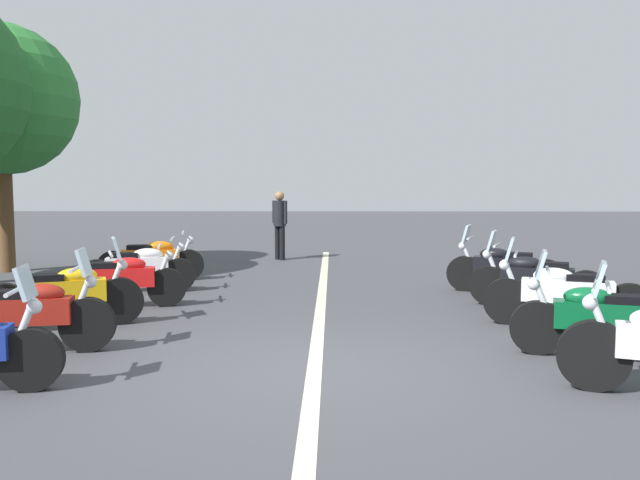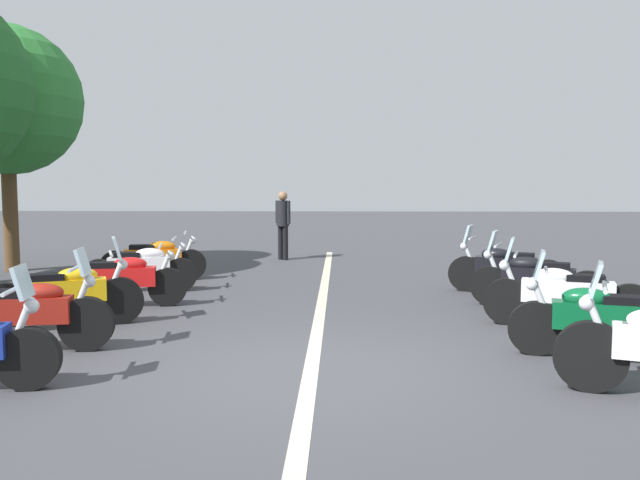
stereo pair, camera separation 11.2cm
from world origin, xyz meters
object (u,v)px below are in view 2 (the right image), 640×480
object	(u,v)px
motorcycle_left_row_4	(141,267)
motorcycle_right_row_1	(600,319)
motorcycle_left_row_5	(155,258)
motorcycle_right_row_2	(565,294)
motorcycle_right_row_3	(536,279)
motorcycle_right_row_4	(505,268)
bystander_3	(283,220)
motorcycle_left_row_3	(120,279)
roadside_tree_2	(6,101)
motorcycle_left_row_2	(66,293)
motorcycle_left_row_1	(28,313)

from	to	relation	value
motorcycle_left_row_4	motorcycle_right_row_1	world-z (taller)	motorcycle_right_row_1
motorcycle_left_row_5	motorcycle_right_row_2	xyz separation A→B (m)	(-4.12, -6.77, 0.02)
motorcycle_right_row_1	motorcycle_right_row_3	distance (m)	2.95
motorcycle_right_row_4	bystander_3	distance (m)	6.70
motorcycle_left_row_3	motorcycle_right_row_2	distance (m)	6.61
motorcycle_right_row_4	motorcycle_left_row_4	bearing A→B (deg)	22.24
motorcycle_left_row_5	motorcycle_right_row_1	size ratio (longest dim) A/B	1.05
roadside_tree_2	motorcycle_left_row_3	bearing A→B (deg)	-136.86
motorcycle_left_row_2	motorcycle_left_row_5	xyz separation A→B (m)	(4.27, 0.04, -0.02)
roadside_tree_2	bystander_3	bearing A→B (deg)	-67.98
motorcycle_left_row_3	motorcycle_right_row_2	xyz separation A→B (m)	(-1.27, -6.49, 0.02)
motorcycle_right_row_1	motorcycle_left_row_4	bearing A→B (deg)	-17.74
motorcycle_right_row_3	bystander_3	world-z (taller)	bystander_3
motorcycle_left_row_1	motorcycle_right_row_4	distance (m)	7.76
motorcycle_left_row_2	motorcycle_left_row_3	distance (m)	1.44
motorcycle_left_row_1	roadside_tree_2	bearing A→B (deg)	109.72
motorcycle_left_row_3	motorcycle_left_row_5	xyz separation A→B (m)	(2.84, 0.28, 0.00)
motorcycle_left_row_1	motorcycle_right_row_3	xyz separation A→B (m)	(2.85, -6.65, 0.00)
motorcycle_left_row_3	motorcycle_left_row_5	bearing A→B (deg)	83.24
motorcycle_left_row_4	motorcycle_left_row_5	xyz separation A→B (m)	(1.37, 0.15, 0.00)
motorcycle_left_row_5	motorcycle_left_row_3	bearing A→B (deg)	-95.96
motorcycle_left_row_3	roadside_tree_2	world-z (taller)	roadside_tree_2
motorcycle_right_row_1	bystander_3	bearing A→B (deg)	-49.19
motorcycle_left_row_3	bystander_3	size ratio (longest dim) A/B	1.19
motorcycle_left_row_5	motorcycle_right_row_3	bearing A→B (deg)	-33.32
bystander_3	roadside_tree_2	distance (m)	6.90
motorcycle_left_row_2	motorcycle_right_row_2	distance (m)	6.73
motorcycle_right_row_2	motorcycle_right_row_3	size ratio (longest dim) A/B	1.07
motorcycle_left_row_1	motorcycle_right_row_2	world-z (taller)	motorcycle_right_row_2
motorcycle_left_row_5	motorcycle_right_row_4	world-z (taller)	motorcycle_right_row_4
roadside_tree_2	motorcycle_left_row_5	bearing A→B (deg)	-109.84
motorcycle_right_row_3	motorcycle_left_row_3	bearing A→B (deg)	22.73
motorcycle_left_row_3	motorcycle_right_row_1	size ratio (longest dim) A/B	1.06
motorcycle_left_row_2	motorcycle_left_row_4	xyz separation A→B (m)	(2.90, -0.11, -0.02)
motorcycle_left_row_2	motorcycle_right_row_4	size ratio (longest dim) A/B	1.02
motorcycle_right_row_1	motorcycle_right_row_2	size ratio (longest dim) A/B	0.93
motorcycle_left_row_5	motorcycle_right_row_3	xyz separation A→B (m)	(-2.71, -6.80, 0.01)
motorcycle_left_row_4	motorcycle_right_row_3	xyz separation A→B (m)	(-1.35, -6.65, 0.02)
motorcycle_left_row_2	motorcycle_right_row_1	world-z (taller)	motorcycle_left_row_2
motorcycle_left_row_2	motorcycle_left_row_4	world-z (taller)	motorcycle_left_row_2
motorcycle_right_row_2	motorcycle_right_row_4	distance (m)	2.76
motorcycle_left_row_1	motorcycle_left_row_4	bearing A→B (deg)	81.09
bystander_3	motorcycle_left_row_5	bearing A→B (deg)	-168.84
motorcycle_left_row_4	bystander_3	distance (m)	5.50
motorcycle_left_row_5	bystander_3	size ratio (longest dim) A/B	1.18
motorcycle_left_row_2	motorcycle_right_row_4	world-z (taller)	motorcycle_left_row_2
motorcycle_left_row_2	motorcycle_right_row_3	distance (m)	6.94
motorcycle_left_row_1	motorcycle_right_row_2	bearing A→B (deg)	3.45
motorcycle_left_row_2	motorcycle_right_row_4	distance (m)	7.24
motorcycle_left_row_5	motorcycle_right_row_2	world-z (taller)	motorcycle_right_row_2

